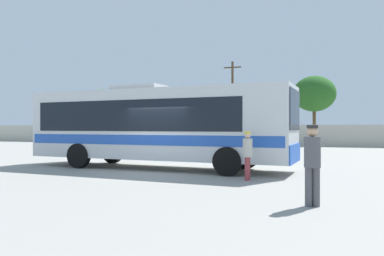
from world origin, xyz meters
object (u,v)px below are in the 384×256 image
at_px(roadside_tree_midright, 248,101).
at_px(utility_pole_near, 232,101).
at_px(parked_car_second_black, 186,138).
at_px(parked_car_leftmost_white, 137,137).
at_px(roadside_tree_left, 103,107).
at_px(attendant_by_bus_door, 248,152).
at_px(roadside_tree_right, 314,94).
at_px(passenger_waiting_on_apron, 312,160).
at_px(coach_bus_silver_blue, 154,124).
at_px(roadside_tree_midleft, 198,111).

bearing_deg(roadside_tree_midright, utility_pole_near, -99.12).
xyz_separation_m(parked_car_second_black, utility_pole_near, (2.81, 5.93, 3.65)).
height_order(parked_car_leftmost_white, utility_pole_near, utility_pole_near).
bearing_deg(parked_car_second_black, roadside_tree_midright, 71.12).
relative_size(roadside_tree_left, roadside_tree_midright, 1.02).
bearing_deg(attendant_by_bus_door, roadside_tree_left, 131.32).
bearing_deg(utility_pole_near, roadside_tree_right, 7.33).
distance_m(passenger_waiting_on_apron, roadside_tree_right, 30.66).
bearing_deg(coach_bus_silver_blue, attendant_by_bus_door, -26.40).
relative_size(parked_car_leftmost_white, roadside_tree_right, 0.69).
bearing_deg(roadside_tree_right, coach_bus_silver_blue, -102.15).
relative_size(coach_bus_silver_blue, roadside_tree_left, 1.83).
height_order(coach_bus_silver_blue, roadside_tree_midleft, roadside_tree_midleft).
height_order(roadside_tree_left, roadside_tree_midleft, roadside_tree_left).
relative_size(attendant_by_bus_door, passenger_waiting_on_apron, 0.90).
height_order(coach_bus_silver_blue, roadside_tree_right, roadside_tree_right).
bearing_deg(parked_car_second_black, roadside_tree_right, 32.76).
xyz_separation_m(attendant_by_bus_door, passenger_waiting_on_apron, (2.20, -3.52, 0.11)).
height_order(attendant_by_bus_door, roadside_tree_midleft, roadside_tree_midleft).
height_order(coach_bus_silver_blue, roadside_tree_left, roadside_tree_left).
distance_m(roadside_tree_midleft, roadside_tree_midright, 5.84).
xyz_separation_m(coach_bus_silver_blue, roadside_tree_right, (5.31, 24.63, 3.13)).
bearing_deg(roadside_tree_midleft, roadside_tree_right, -3.99).
bearing_deg(roadside_tree_midleft, passenger_waiting_on_apron, -66.08).
bearing_deg(roadside_tree_midright, passenger_waiting_on_apron, -75.56).
bearing_deg(utility_pole_near, roadside_tree_midleft, 157.08).
distance_m(roadside_tree_left, roadside_tree_right, 23.99).
relative_size(passenger_waiting_on_apron, parked_car_second_black, 0.38).
bearing_deg(passenger_waiting_on_apron, attendant_by_bus_door, 121.96).
bearing_deg(coach_bus_silver_blue, roadside_tree_right, 77.85).
relative_size(passenger_waiting_on_apron, roadside_tree_midright, 0.29).
bearing_deg(attendant_by_bus_door, roadside_tree_midright, 102.11).
bearing_deg(roadside_tree_left, parked_car_second_black, -26.02).
relative_size(coach_bus_silver_blue, parked_car_second_black, 2.47).
height_order(coach_bus_silver_blue, parked_car_second_black, coach_bus_silver_blue).
relative_size(parked_car_leftmost_white, roadside_tree_midright, 0.77).
bearing_deg(roadside_tree_left, roadside_tree_midleft, 7.00).
xyz_separation_m(attendant_by_bus_door, roadside_tree_midright, (-6.47, 30.14, 3.77)).
bearing_deg(passenger_waiting_on_apron, parked_car_leftmost_white, 126.14).
xyz_separation_m(utility_pole_near, roadside_tree_midleft, (-4.50, 1.90, -0.90)).
height_order(parked_car_second_black, roadside_tree_right, roadside_tree_right).
distance_m(coach_bus_silver_blue, utility_pole_near, 23.90).
xyz_separation_m(coach_bus_silver_blue, roadside_tree_midleft, (-7.20, 25.51, 1.66)).
height_order(parked_car_leftmost_white, roadside_tree_right, roadside_tree_right).
distance_m(parked_car_second_black, roadside_tree_midright, 11.51).
height_order(passenger_waiting_on_apron, utility_pole_near, utility_pole_near).
bearing_deg(passenger_waiting_on_apron, roadside_tree_midright, 104.44).
xyz_separation_m(coach_bus_silver_blue, roadside_tree_left, (-18.66, 24.10, 2.22)).
relative_size(utility_pole_near, roadside_tree_right, 1.25).
distance_m(attendant_by_bus_door, roadside_tree_midright, 31.06).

